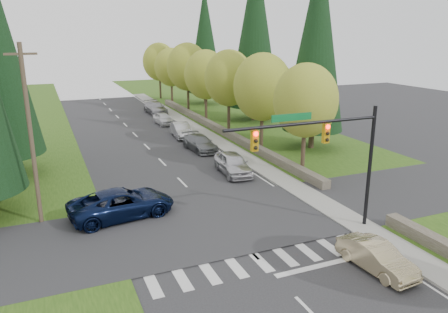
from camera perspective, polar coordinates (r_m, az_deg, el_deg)
ground at (r=18.99m, az=9.52°, el=-17.81°), size 120.00×120.00×0.00m
grass_east at (r=41.04m, az=10.10°, el=0.98°), size 14.00×110.00×0.06m
cross_street at (r=25.20m, az=-0.27°, el=-8.61°), size 120.00×8.00×0.10m
sidewalk_east at (r=39.89m, az=1.15°, el=0.84°), size 1.80×80.00×0.13m
curb_east at (r=39.56m, az=0.02°, el=0.72°), size 0.20×80.00×0.13m
stone_wall_north at (r=47.62m, az=-0.89°, el=3.71°), size 0.70×40.00×0.70m
traffic_signal at (r=22.70m, az=13.42°, el=1.50°), size 8.70×0.37×6.80m
utility_pole at (r=25.73m, az=-23.93°, el=2.60°), size 1.60×0.24×10.00m
decid_tree_0 at (r=32.94m, az=10.63°, el=7.18°), size 4.80×4.80×8.37m
decid_tree_1 at (r=38.94m, az=5.07°, el=9.01°), size 5.20×5.20×8.80m
decid_tree_2 at (r=45.11m, az=0.64°, el=10.19°), size 5.00×5.00×8.82m
decid_tree_3 at (r=51.63m, az=-2.41°, el=10.63°), size 5.00×5.00×8.55m
decid_tree_4 at (r=58.22m, az=-4.79°, el=11.59°), size 5.40×5.40×9.18m
decid_tree_5 at (r=64.87m, az=-6.92°, el=11.51°), size 4.80×4.80×8.30m
decid_tree_6 at (r=71.61m, az=-8.45°, el=12.13°), size 5.20×5.20×8.86m
conifer_e_a at (r=40.24m, az=12.04°, el=14.67°), size 5.44×5.44×17.80m
conifer_e_b at (r=52.82m, az=4.07°, el=16.29°), size 6.12×6.12×19.80m
conifer_e_c at (r=65.28m, az=-2.51°, el=14.94°), size 5.10×5.10×16.80m
sedan_champagne at (r=21.47m, az=19.30°, el=-12.26°), size 1.73×4.10×1.32m
suv_navy at (r=26.28m, az=-13.18°, el=-5.99°), size 6.45×3.68×1.69m
parked_car_a at (r=33.26m, az=1.19°, el=-0.92°), size 2.29×4.92×1.63m
parked_car_b at (r=39.93m, az=-3.15°, el=1.77°), size 2.34×4.91×1.38m
parked_car_c at (r=45.18m, az=-5.61°, el=3.45°), size 1.90×4.57×1.47m
parked_car_d at (r=51.79m, az=-7.94°, el=4.92°), size 1.83×4.03×1.34m
parked_car_e at (r=58.88m, az=-8.94°, el=6.31°), size 2.38×5.41×1.55m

